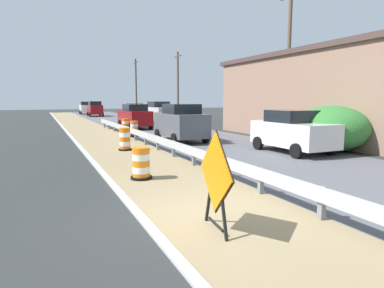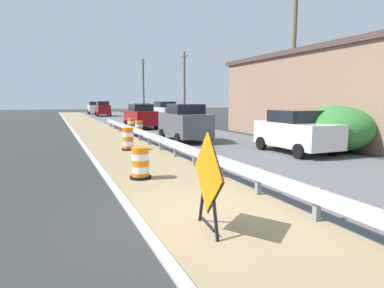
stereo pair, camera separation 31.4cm
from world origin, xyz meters
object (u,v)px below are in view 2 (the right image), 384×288
object	(u,v)px
traffic_barrel_close	(128,140)
utility_pole_mid	(184,86)
traffic_barrel_nearest	(140,164)
car_trailing_near_lane	(142,111)
car_lead_far_lane	(103,109)
traffic_barrel_mid	(139,129)
traffic_barrel_far	(131,125)
car_mid_far_lane	(165,113)
utility_pole_far	(143,87)
car_lead_near_lane	(185,123)
car_distant_b	(140,116)
car_distant_a	(296,132)
utility_pole_near	(293,62)
warning_sign_diamond	(208,177)
car_trailing_far_lane	(94,108)

from	to	relation	value
traffic_barrel_close	utility_pole_mid	xyz separation A→B (m)	(10.56, 18.65, 3.50)
traffic_barrel_nearest	car_trailing_near_lane	distance (m)	32.59
traffic_barrel_close	car_lead_far_lane	distance (m)	33.94
car_lead_far_lane	traffic_barrel_mid	bearing A→B (deg)	177.74
traffic_barrel_far	car_mid_far_lane	bearing A→B (deg)	50.75
car_lead_far_lane	utility_pole_far	world-z (taller)	utility_pole_far
traffic_barrel_mid	car_lead_far_lane	world-z (taller)	car_lead_far_lane
car_lead_near_lane	car_distant_b	bearing A→B (deg)	1.23
traffic_barrel_mid	car_lead_far_lane	distance (m)	28.05
car_distant_a	utility_pole_near	world-z (taller)	utility_pole_near
traffic_barrel_nearest	utility_pole_far	size ratio (longest dim) A/B	0.12
car_lead_near_lane	utility_pole_mid	xyz separation A→B (m)	(6.71, 16.54, 2.90)
traffic_barrel_close	traffic_barrel_far	xyz separation A→B (m)	(2.36, 9.65, -0.07)
car_distant_b	traffic_barrel_close	bearing A→B (deg)	161.44
car_distant_a	utility_pole_far	size ratio (longest dim) A/B	0.50
warning_sign_diamond	car_lead_far_lane	size ratio (longest dim) A/B	0.45
traffic_barrel_far	car_lead_far_lane	bearing A→B (deg)	86.82
car_distant_b	utility_pole_near	size ratio (longest dim) A/B	0.52
car_lead_far_lane	car_trailing_far_lane	xyz separation A→B (m)	(-0.28, 8.01, -0.05)
traffic_barrel_nearest	car_lead_far_lane	distance (m)	39.93
traffic_barrel_nearest	utility_pole_mid	bearing A→B (deg)	64.98
utility_pole_mid	utility_pole_far	distance (m)	12.87
car_lead_far_lane	car_distant_b	world-z (taller)	car_lead_far_lane
utility_pole_mid	car_distant_a	bearing A→B (deg)	-98.95
traffic_barrel_nearest	car_mid_far_lane	size ratio (longest dim) A/B	0.22
traffic_barrel_nearest	traffic_barrel_close	xyz separation A→B (m)	(0.91, 5.93, 0.05)
traffic_barrel_mid	car_distant_b	xyz separation A→B (m)	(1.66, 6.02, 0.57)
utility_pole_mid	utility_pole_far	xyz separation A→B (m)	(-1.26, 12.80, 0.28)
warning_sign_diamond	traffic_barrel_mid	xyz separation A→B (m)	(2.79, 16.20, -0.58)
traffic_barrel_close	utility_pole_mid	size ratio (longest dim) A/B	0.14
traffic_barrel_nearest	utility_pole_near	bearing A→B (deg)	29.27
utility_pole_near	utility_pole_mid	world-z (taller)	utility_pole_near
warning_sign_diamond	utility_pole_far	distance (m)	43.23
car_trailing_near_lane	car_distant_b	size ratio (longest dim) A/B	0.93
traffic_barrel_nearest	car_lead_near_lane	bearing A→B (deg)	59.35
utility_pole_mid	warning_sign_diamond	bearing A→B (deg)	-111.30
utility_pole_near	utility_pole_far	xyz separation A→B (m)	(-0.97, 31.12, -0.42)
traffic_barrel_far	car_trailing_near_lane	size ratio (longest dim) A/B	0.22
car_lead_near_lane	car_lead_far_lane	world-z (taller)	car_lead_near_lane
car_lead_near_lane	car_trailing_near_lane	distance (m)	23.72
traffic_barrel_nearest	utility_pole_far	xyz separation A→B (m)	(10.21, 37.38, 3.83)
utility_pole_far	car_trailing_far_lane	bearing A→B (deg)	119.73
car_distant_b	car_trailing_near_lane	bearing A→B (deg)	-16.74
car_lead_far_lane	car_trailing_far_lane	size ratio (longest dim) A/B	0.95
utility_pole_near	car_distant_a	bearing A→B (deg)	-127.74
car_mid_far_lane	utility_pole_near	size ratio (longest dim) A/B	0.51
utility_pole_far	car_trailing_near_lane	bearing A→B (deg)	-107.05
car_lead_far_lane	car_trailing_near_lane	bearing A→B (deg)	-153.94
traffic_barrel_mid	car_trailing_near_lane	size ratio (longest dim) A/B	0.23
traffic_barrel_mid	traffic_barrel_far	size ratio (longest dim) A/B	1.07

